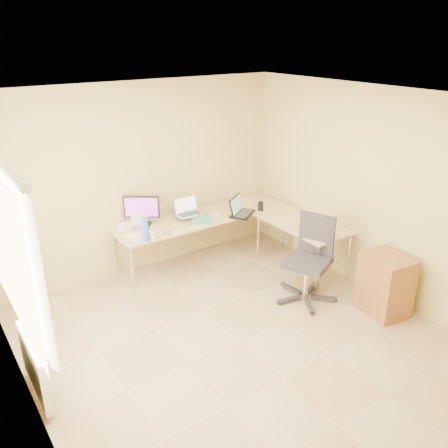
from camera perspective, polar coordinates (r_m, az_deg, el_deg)
floor at (r=5.31m, az=1.95°, el=-14.16°), size 4.50×4.50×0.00m
ceiling at (r=4.29m, az=2.42°, el=14.87°), size 4.50×4.50×0.00m
wall_back at (r=6.48m, az=-9.89°, el=5.42°), size 4.50×0.00×4.50m
wall_left at (r=3.90m, az=-23.65°, el=-8.23°), size 0.00×4.50×4.50m
wall_right at (r=6.07m, az=18.29°, el=3.42°), size 0.00×4.50×4.50m
desk_main at (r=6.80m, az=-2.39°, el=-1.84°), size 2.65×0.70×0.73m
desk_return at (r=6.64m, az=9.43°, el=-2.77°), size 0.70×1.30×0.73m
monitor at (r=6.37m, az=-10.01°, el=1.66°), size 0.49×0.41×0.42m
book_stack at (r=6.49m, az=-2.82°, el=0.71°), size 0.36×0.41×0.06m
laptop_center at (r=6.50m, az=-4.30°, el=2.12°), size 0.37×0.29×0.24m
laptop_black at (r=6.65m, az=2.30°, el=2.22°), size 0.52×0.49×0.26m
keyboard at (r=6.63m, az=-2.40°, el=1.02°), size 0.47×0.21×0.02m
mouse at (r=6.41m, az=-1.82°, el=0.33°), size 0.11×0.09×0.03m
mug at (r=5.97m, az=-8.73°, el=-1.36°), size 0.12×0.12×0.10m
cd_stack at (r=6.08m, az=-6.95°, el=-1.19°), size 0.11×0.11×0.03m
water_bottle at (r=5.89m, az=-9.59°, el=-0.65°), size 0.10×0.10×0.30m
papers at (r=6.07m, az=-10.82°, el=-1.55°), size 0.23×0.30×0.01m
white_box at (r=6.33m, az=-12.06°, el=-0.29°), size 0.21×0.16×0.07m
desk_fan at (r=6.17m, az=-10.46°, el=0.26°), size 0.24×0.24×0.28m
black_cup at (r=6.84m, az=4.50°, el=2.18°), size 0.10×0.10×0.14m
laptop_return at (r=6.20m, az=10.90°, el=0.05°), size 0.37×0.32×0.22m
office_chair at (r=5.89m, az=10.17°, el=-4.82°), size 0.86×0.86×1.09m
cabinet at (r=5.94m, az=19.05°, el=-7.09°), size 0.52×0.61×0.76m
radiator at (r=4.76m, az=-22.06°, el=-15.78°), size 0.09×0.80×0.55m
window at (r=4.16m, az=-24.72°, el=-2.63°), size 0.10×1.80×1.40m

